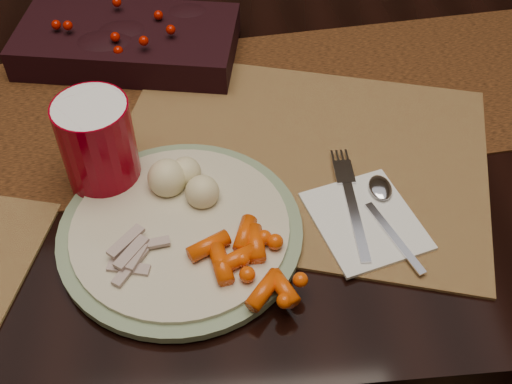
{
  "coord_description": "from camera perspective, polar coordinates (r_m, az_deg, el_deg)",
  "views": [
    {
      "loc": [
        -0.01,
        -0.77,
        1.34
      ],
      "look_at": [
        0.03,
        -0.28,
        0.8
      ],
      "focal_mm": 45.0,
      "sensor_mm": 36.0,
      "label": 1
    }
  ],
  "objects": [
    {
      "name": "floor",
      "position": [
        1.55,
        -2.25,
        -12.27
      ],
      "size": [
        5.0,
        5.0,
        0.0
      ],
      "primitive_type": "plane",
      "color": "black",
      "rests_on": "ground"
    },
    {
      "name": "dining_table",
      "position": [
        1.24,
        -2.75,
        -3.6
      ],
      "size": [
        1.8,
        1.0,
        0.75
      ],
      "primitive_type": "cube",
      "color": "black",
      "rests_on": "floor"
    },
    {
      "name": "table_runner",
      "position": [
        0.92,
        -0.21,
        7.92
      ],
      "size": [
        1.55,
        0.45,
        0.0
      ],
      "primitive_type": "cube",
      "rotation": [
        0.0,
        0.0,
        0.09
      ],
      "color": "black",
      "rests_on": "dining_table"
    },
    {
      "name": "centerpiece",
      "position": [
        1.01,
        -11.4,
        13.37
      ],
      "size": [
        0.35,
        0.22,
        0.06
      ],
      "primitive_type": null,
      "rotation": [
        0.0,
        0.0,
        -0.19
      ],
      "color": "black",
      "rests_on": "table_runner"
    },
    {
      "name": "placemat_main",
      "position": [
        0.84,
        3.81,
        3.19
      ],
      "size": [
        0.56,
        0.47,
        0.0
      ],
      "primitive_type": "cube",
      "rotation": [
        0.0,
        0.0,
        -0.28
      ],
      "color": "#9C6A3F",
      "rests_on": "dining_table"
    },
    {
      "name": "dinner_plate",
      "position": [
        0.75,
        -6.74,
        -3.39
      ],
      "size": [
        0.37,
        0.37,
        0.02
      ],
      "primitive_type": "cylinder",
      "rotation": [
        0.0,
        0.0,
        -0.37
      ],
      "color": "beige",
      "rests_on": "placemat_main"
    },
    {
      "name": "baby_carrots",
      "position": [
        0.7,
        -1.92,
        -6.12
      ],
      "size": [
        0.12,
        0.1,
        0.02
      ],
      "primitive_type": null,
      "rotation": [
        0.0,
        0.0,
        -0.04
      ],
      "color": "#E14706",
      "rests_on": "dinner_plate"
    },
    {
      "name": "mashed_potatoes",
      "position": [
        0.77,
        -6.71,
        1.59
      ],
      "size": [
        0.11,
        0.1,
        0.05
      ],
      "primitive_type": null,
      "rotation": [
        0.0,
        0.0,
        0.37
      ],
      "color": "tan",
      "rests_on": "dinner_plate"
    },
    {
      "name": "turkey_shreds",
      "position": [
        0.72,
        -11.14,
        -5.4
      ],
      "size": [
        0.09,
        0.08,
        0.02
      ],
      "primitive_type": null,
      "rotation": [
        0.0,
        0.0,
        0.37
      ],
      "color": "beige",
      "rests_on": "dinner_plate"
    },
    {
      "name": "napkin",
      "position": [
        0.77,
        9.7,
        -2.53
      ],
      "size": [
        0.15,
        0.16,
        0.0
      ],
      "primitive_type": "cube",
      "rotation": [
        0.0,
        0.0,
        0.28
      ],
      "color": "white",
      "rests_on": "placemat_main"
    },
    {
      "name": "fork",
      "position": [
        0.78,
        8.6,
        -1.35
      ],
      "size": [
        0.02,
        0.16,
        0.0
      ],
      "primitive_type": null,
      "rotation": [
        0.0,
        0.0,
        -0.01
      ],
      "color": "silver",
      "rests_on": "napkin"
    },
    {
      "name": "spoon",
      "position": [
        0.77,
        11.8,
        -2.57
      ],
      "size": [
        0.08,
        0.14,
        0.0
      ],
      "primitive_type": null,
      "rotation": [
        0.0,
        0.0,
        0.35
      ],
      "color": "silver",
      "rests_on": "napkin"
    },
    {
      "name": "red_cup",
      "position": [
        0.78,
        -13.83,
        4.04
      ],
      "size": [
        0.1,
        0.1,
        0.12
      ],
      "primitive_type": "cylinder",
      "rotation": [
        0.0,
        0.0,
        0.08
      ],
      "color": "maroon",
      "rests_on": "placemat_main"
    }
  ]
}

